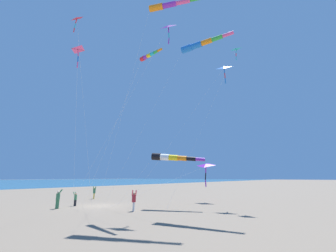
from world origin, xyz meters
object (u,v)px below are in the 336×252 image
person_child_grey_jacket (94,192)px  person_bystander_far (75,198)px  kite_windsock_black_fish_shape (199,44)px  kite_windsock_purple_drifting (171,158)px  kite_delta_red_high_left (206,166)px  person_child_green_jacket (58,198)px  kite_delta_blue_topmost (236,50)px  kite_windsock_checkered_midright (148,56)px  kite_delta_white_trailing (224,68)px  person_adult_flyer (134,200)px  kite_delta_long_streamer_right (77,20)px  kite_delta_green_low_center (78,50)px  kite_windsock_striped_overhead (168,5)px  kite_delta_teal_far_right (168,27)px

person_child_grey_jacket → person_bystander_far: size_ratio=1.21×
person_bystander_far → kite_windsock_black_fish_shape: bearing=23.0°
kite_windsock_purple_drifting → kite_delta_red_high_left: kite_windsock_purple_drifting is taller
person_child_green_jacket → kite_delta_blue_topmost: size_ratio=0.09×
person_bystander_far → kite_windsock_purple_drifting: 11.18m
kite_delta_blue_topmost → kite_windsock_black_fish_shape: 7.33m
kite_windsock_checkered_midright → kite_windsock_purple_drifting: kite_windsock_checkered_midright is taller
kite_delta_blue_topmost → kite_delta_white_trailing: bearing=-163.1°
kite_windsock_purple_drifting → person_bystander_far: bearing=-152.2°
person_child_green_jacket → kite_delta_blue_topmost: kite_delta_blue_topmost is taller
kite_windsock_black_fish_shape → kite_delta_red_high_left: (-3.07, 6.40, -12.78)m
kite_windsock_checkered_midright → kite_windsock_purple_drifting: size_ratio=1.74×
kite_delta_blue_topmost → kite_delta_white_trailing: size_ratio=1.12×
kite_windsock_purple_drifting → person_adult_flyer: bearing=-111.1°
person_adult_flyer → kite_windsock_black_fish_shape: 17.50m
person_adult_flyer → kite_delta_blue_topmost: (6.71, 11.12, 18.29)m
person_adult_flyer → kite_windsock_purple_drifting: size_ratio=0.21×
person_child_green_jacket → person_adult_flyer: bearing=24.7°
kite_windsock_purple_drifting → kite_delta_blue_topmost: bearing=54.4°
kite_delta_long_streamer_right → kite_delta_red_high_left: 21.32m
person_adult_flyer → kite_delta_long_streamer_right: 17.15m
person_child_green_jacket → kite_delta_long_streamer_right: 17.01m
kite_delta_long_streamer_right → kite_windsock_purple_drifting: (3.30, 9.92, -11.90)m
person_adult_flyer → kite_windsock_checkered_midright: size_ratio=0.12×
person_bystander_far → kite_windsock_black_fish_shape: size_ratio=0.08×
kite_delta_green_low_center → kite_windsock_checkered_midright: (3.21, 5.73, 0.98)m
kite_windsock_checkered_midright → kite_delta_red_high_left: bearing=87.2°
kite_delta_green_low_center → kite_delta_blue_topmost: bearing=63.2°
person_child_green_jacket → kite_windsock_black_fish_shape: size_ratio=0.10×
person_bystander_far → kite_windsock_striped_overhead: bearing=12.4°
person_child_grey_jacket → kite_windsock_black_fish_shape: (17.95, -0.73, 16.26)m
kite_windsock_black_fish_shape → kite_delta_long_streamer_right: 12.51m
kite_delta_green_low_center → kite_delta_white_trailing: 18.05m
kite_delta_blue_topmost → person_child_grey_jacket: bearing=-162.8°
kite_delta_teal_far_right → kite_windsock_striped_overhead: size_ratio=0.93×
person_child_green_jacket → kite_windsock_striped_overhead: size_ratio=0.08×
person_bystander_far → kite_delta_blue_topmost: 26.44m
kite_delta_green_low_center → kite_windsock_checkered_midright: 6.64m
person_adult_flyer → kite_delta_green_low_center: kite_delta_green_low_center is taller
kite_windsock_purple_drifting → kite_windsock_checkered_midright: bearing=-90.9°
kite_delta_red_high_left → person_bystander_far: bearing=-129.2°
kite_windsock_checkered_midright → kite_delta_white_trailing: 11.48m
kite_windsock_checkered_midright → person_bystander_far: bearing=-173.5°
person_bystander_far → kite_windsock_black_fish_shape: kite_windsock_black_fish_shape is taller
kite_delta_blue_topmost → kite_delta_teal_far_right: 9.89m
kite_windsock_checkered_midright → kite_windsock_striped_overhead: kite_windsock_striped_overhead is taller
kite_windsock_purple_drifting → kite_delta_white_trailing: 14.30m
kite_delta_blue_topmost → kite_windsock_purple_drifting: size_ratio=2.21×
kite_delta_white_trailing → person_child_grey_jacket: bearing=-162.8°
person_child_green_jacket → kite_windsock_black_fish_shape: 21.63m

